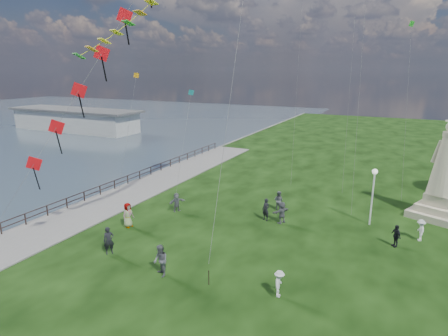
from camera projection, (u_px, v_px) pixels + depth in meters
The scene contains 16 objects.
waterfront at pixel (85, 208), 33.16m from camera, with size 200.00×200.00×1.51m.
pier_pavilion at pixel (75, 119), 77.00m from camera, with size 30.00×8.00×4.40m.
statue at pixel (443, 182), 30.17m from camera, with size 5.11×5.11×8.01m.
lamppost at pixel (374, 185), 28.64m from camera, with size 0.42×0.42×4.53m.
person_0 at pixel (109, 241), 24.59m from camera, with size 0.68×0.45×1.87m, color black.
person_1 at pixel (161, 261), 21.92m from camera, with size 0.95×0.58×1.95m, color #595960.
person_2 at pixel (279, 284), 19.95m from camera, with size 0.98×0.51×1.52m, color silver.
person_5 at pixel (177, 202), 32.01m from camera, with size 1.53×0.66×1.65m, color #595960.
person_6 at pixel (266, 210), 30.07m from camera, with size 0.67×0.44×1.84m, color black.
person_7 at pixel (279, 200), 32.37m from camera, with size 0.82×0.51×1.69m, color #595960.
person_8 at pixel (420, 230), 26.52m from camera, with size 1.02×0.53×1.58m, color silver.
person_9 at pixel (396, 236), 25.64m from camera, with size 0.93×0.48×1.58m, color black.
person_10 at pixel (128, 215), 28.82m from camera, with size 0.95×0.58×1.94m, color #595960.
person_11 at pixel (282, 212), 29.55m from camera, with size 1.65×0.71×1.78m, color #595960.
red_kite_train at pixel (100, 60), 23.06m from camera, with size 9.35×9.35×19.94m.
small_kites at pixel (338, 33), 34.02m from camera, with size 31.36×15.76×27.85m.
Camera 1 is at (9.59, -13.52, 11.84)m, focal length 30.00 mm.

